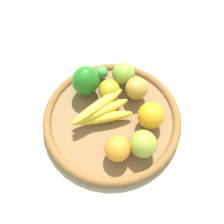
# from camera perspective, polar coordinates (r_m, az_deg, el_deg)

# --- Properties ---
(ground_plane) EXTENTS (2.40, 2.40, 0.00)m
(ground_plane) POSITION_cam_1_polar(r_m,az_deg,el_deg) (0.79, 0.00, -2.01)
(ground_plane) COLOR #BAB896
(ground_plane) RESTS_ON ground
(basket) EXTENTS (0.43, 0.43, 0.03)m
(basket) POSITION_cam_1_polar(r_m,az_deg,el_deg) (0.77, 0.00, -1.41)
(basket) COLOR olive
(basket) RESTS_ON ground_plane
(apple_1) EXTENTS (0.08, 0.08, 0.07)m
(apple_1) POSITION_cam_1_polar(r_m,az_deg,el_deg) (0.77, -0.46, 5.05)
(apple_1) COLOR gold
(apple_1) RESTS_ON basket
(apple_0) EXTENTS (0.09, 0.09, 0.07)m
(apple_0) POSITION_cam_1_polar(r_m,az_deg,el_deg) (0.80, 2.65, 8.80)
(apple_0) COLOR #83AA37
(apple_0) RESTS_ON basket
(lime_0) EXTENTS (0.05, 0.05, 0.04)m
(lime_0) POSITION_cam_1_polar(r_m,az_deg,el_deg) (0.83, -2.39, 9.11)
(lime_0) COLOR green
(lime_0) RESTS_ON basket
(banana_bunch) EXTENTS (0.12, 0.19, 0.06)m
(banana_bunch) POSITION_cam_1_polar(r_m,az_deg,el_deg) (0.73, -2.69, 0.08)
(banana_bunch) COLOR yellow
(banana_bunch) RESTS_ON basket
(orange_0) EXTENTS (0.11, 0.11, 0.08)m
(orange_0) POSITION_cam_1_polar(r_m,az_deg,el_deg) (0.72, 8.92, -0.81)
(orange_0) COLOR orange
(orange_0) RESTS_ON basket
(orange_1) EXTENTS (0.08, 0.08, 0.07)m
(orange_1) POSITION_cam_1_polar(r_m,az_deg,el_deg) (0.67, 1.08, -8.47)
(orange_1) COLOR orange
(orange_1) RESTS_ON basket
(apple_2) EXTENTS (0.10, 0.10, 0.07)m
(apple_2) POSITION_cam_1_polar(r_m,az_deg,el_deg) (0.77, 5.66, 5.43)
(apple_2) COLOR #B89138
(apple_2) RESTS_ON basket
(bell_pepper) EXTENTS (0.12, 0.12, 0.10)m
(bell_pepper) POSITION_cam_1_polar(r_m,az_deg,el_deg) (0.77, -6.06, 7.18)
(bell_pepper) COLOR #227B20
(bell_pepper) RESTS_ON basket
(apple_3) EXTENTS (0.08, 0.08, 0.08)m
(apple_3) POSITION_cam_1_polar(r_m,az_deg,el_deg) (0.68, 7.16, -7.28)
(apple_3) COLOR #92A436
(apple_3) RESTS_ON basket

